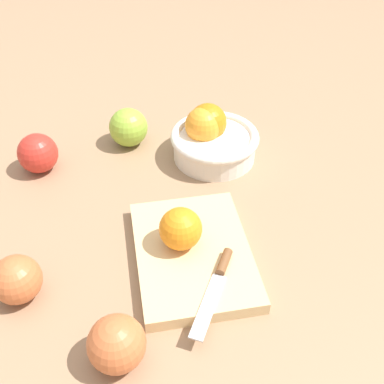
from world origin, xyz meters
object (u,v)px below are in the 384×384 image
Objects in this scene: knife at (218,280)px; apple_front_right at (17,280)px; cutting_board at (193,254)px; apple_front_right_2 at (117,344)px; orange_on_board at (181,229)px; apple_front_left at (38,153)px; bowl at (212,138)px; apple_mid_left at (128,127)px.

knife is 2.07× the size of apple_front_right.
apple_front_right_2 is (0.16, -0.11, 0.03)m from cutting_board.
cutting_board is at bearing 143.95° from apple_front_right_2.
cutting_board is 1.62× the size of knife.
apple_front_left is at bearing -135.01° from orange_on_board.
cutting_board is 0.05m from orange_on_board.
apple_front_right is (0.30, -0.32, -0.01)m from bowl.
bowl is 0.28m from cutting_board.
apple_front_right is at bearing -130.33° from apple_front_right_2.
cutting_board is at bearing 98.61° from apple_front_right.
bowl reaches higher than apple_mid_left.
knife is 1.90× the size of apple_mid_left.
cutting_board is 0.37m from apple_front_left.
apple_front_right is 0.95× the size of apple_front_right_2.
knife is 0.41m from apple_mid_left.
apple_front_right_2 is (0.17, -0.10, -0.02)m from orange_on_board.
bowl is 0.17m from apple_mid_left.
orange_on_board is (0.25, -0.09, 0.01)m from bowl.
apple_front_right_2 reaches higher than knife.
apple_front_left reaches higher than knife.
cutting_board is 0.26m from apple_front_right.
knife is (0.08, 0.04, -0.03)m from orange_on_board.
apple_front_right_2 is (0.09, -0.14, 0.01)m from knife.
bowl is 0.46m from apple_front_right_2.
cutting_board is 0.34m from apple_mid_left.
bowl is 2.28× the size of apple_front_right_2.
apple_front_right reaches higher than cutting_board.
apple_front_right_2 is at bearing 19.50° from apple_front_left.
bowl is at bearing 172.96° from knife.
orange_on_board is at bearing 13.52° from apple_mid_left.
bowl is at bearing 91.18° from apple_front_left.
apple_mid_left is at bearing -162.97° from knife.
apple_mid_left is (-0.07, 0.17, 0.00)m from apple_front_left.
apple_front_right is (-0.03, -0.28, 0.01)m from knife.
knife is at bearing 41.74° from apple_front_left.
bowl is 0.72× the size of cutting_board.
cutting_board is 0.20m from apple_front_right_2.
bowl is at bearing 133.26° from apple_front_right.
apple_front_left is 1.00× the size of apple_front_right_2.
apple_mid_left is at bearing -166.48° from orange_on_board.
apple_mid_left is (-0.32, -0.09, 0.03)m from cutting_board.
apple_mid_left is at bearing -110.13° from bowl.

